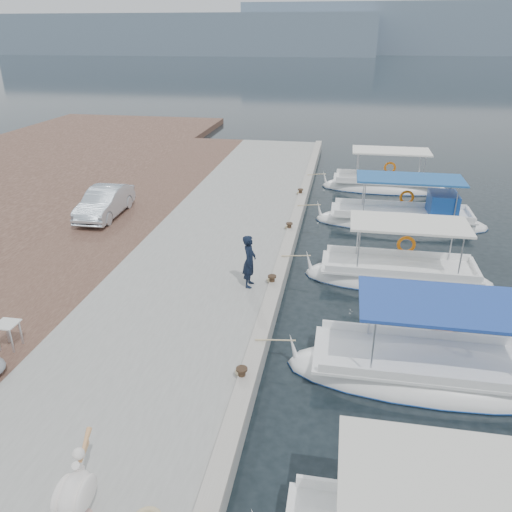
# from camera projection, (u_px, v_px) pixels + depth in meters

# --- Properties ---
(ground) EXTENTS (400.00, 400.00, 0.00)m
(ground) POSITION_uv_depth(u_px,v_px,m) (276.00, 322.00, 15.28)
(ground) COLOR black
(ground) RESTS_ON ground
(concrete_quay) EXTENTS (6.00, 40.00, 0.50)m
(concrete_quay) POSITION_uv_depth(u_px,v_px,m) (220.00, 245.00, 20.14)
(concrete_quay) COLOR gray
(concrete_quay) RESTS_ON ground
(quay_curb) EXTENTS (0.44, 40.00, 0.12)m
(quay_curb) POSITION_uv_depth(u_px,v_px,m) (288.00, 243.00, 19.58)
(quay_curb) COLOR #A8A195
(quay_curb) RESTS_ON concrete_quay
(cobblestone_strip) EXTENTS (4.00, 40.00, 0.50)m
(cobblestone_strip) POSITION_uv_depth(u_px,v_px,m) (104.00, 237.00, 20.94)
(cobblestone_strip) COLOR #4F332A
(cobblestone_strip) RESTS_ON ground
(distant_hills) EXTENTS (330.00, 60.00, 18.00)m
(distant_hills) POSITION_uv_depth(u_px,v_px,m) (427.00, 33.00, 188.30)
(distant_hills) COLOR slate
(distant_hills) RESTS_ON ground
(fishing_caique_b) EXTENTS (7.60, 2.49, 2.83)m
(fishing_caique_b) POSITION_uv_depth(u_px,v_px,m) (435.00, 375.00, 12.74)
(fishing_caique_b) COLOR white
(fishing_caique_b) RESTS_ON ground
(fishing_caique_c) EXTENTS (6.59, 2.20, 2.83)m
(fishing_caique_c) POSITION_uv_depth(u_px,v_px,m) (397.00, 278.00, 17.76)
(fishing_caique_c) COLOR white
(fishing_caique_c) RESTS_ON ground
(fishing_caique_d) EXTENTS (7.76, 2.26, 2.83)m
(fishing_caique_d) POSITION_uv_depth(u_px,v_px,m) (403.00, 221.00, 22.91)
(fishing_caique_d) COLOR white
(fishing_caique_d) RESTS_ON ground
(fishing_caique_e) EXTENTS (6.94, 2.27, 2.83)m
(fishing_caique_e) POSITION_uv_depth(u_px,v_px,m) (384.00, 187.00, 28.05)
(fishing_caique_e) COLOR white
(fishing_caique_e) RESTS_ON ground
(mooring_bollards) EXTENTS (0.28, 20.28, 0.33)m
(mooring_bollards) POSITION_uv_depth(u_px,v_px,m) (272.00, 279.00, 16.40)
(mooring_bollards) COLOR black
(mooring_bollards) RESTS_ON concrete_quay
(pelican) EXTENTS (0.64, 1.48, 1.14)m
(pelican) POSITION_uv_depth(u_px,v_px,m) (76.00, 490.00, 8.39)
(pelican) COLOR tan
(pelican) RESTS_ON concrete_quay
(fisherman) EXTENTS (0.43, 0.65, 1.76)m
(fisherman) POSITION_uv_depth(u_px,v_px,m) (249.00, 261.00, 16.06)
(fisherman) COLOR black
(fisherman) RESTS_ON concrete_quay
(parked_car) EXTENTS (1.50, 3.98, 1.30)m
(parked_car) POSITION_uv_depth(u_px,v_px,m) (105.00, 202.00, 22.32)
(parked_car) COLOR silver
(parked_car) RESTS_ON cobblestone_strip
(folding_table) EXTENTS (0.55, 0.55, 0.73)m
(folding_table) POSITION_uv_depth(u_px,v_px,m) (8.00, 330.00, 13.00)
(folding_table) COLOR silver
(folding_table) RESTS_ON cobblestone_strip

